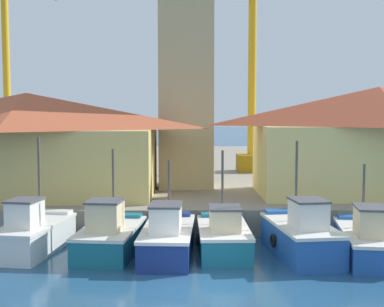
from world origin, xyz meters
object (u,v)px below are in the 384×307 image
object	(u,v)px
fishing_boat_left_inner	(168,237)
fishing_boat_far_left	(34,233)
fishing_boat_center	(301,236)
clock_tower	(186,38)
warehouse_left	(28,143)
warehouse_right	(378,140)
port_crane_near	(253,71)
fishing_boat_left_outer	(110,235)
port_crane_far	(9,77)
fishing_boat_mid_left	(223,236)
fishing_boat_mid_right	(366,239)
dock_worker_near_tower	(145,187)

from	to	relation	value
fishing_boat_left_inner	fishing_boat_far_left	bearing A→B (deg)	173.82
fishing_boat_center	clock_tower	xyz separation A→B (m)	(-4.36, 10.36, 8.74)
fishing_boat_far_left	warehouse_left	xyz separation A→B (m)	(-2.17, 6.74, 3.09)
warehouse_right	port_crane_near	size ratio (longest dim) A/B	0.69
fishing_boat_left_outer	fishing_boat_center	xyz separation A→B (m)	(7.29, -0.51, 0.09)
fishing_boat_left_inner	port_crane_far	xyz separation A→B (m)	(-13.45, 23.01, 7.38)
fishing_boat_center	port_crane_far	distance (m)	30.50
fishing_boat_center	port_crane_far	world-z (taller)	port_crane_far
fishing_boat_mid_left	warehouse_right	xyz separation A→B (m)	(8.35, 6.80, 3.34)
warehouse_left	fishing_boat_left_inner	bearing A→B (deg)	-44.62
fishing_boat_left_inner	fishing_boat_mid_left	world-z (taller)	fishing_boat_mid_left
warehouse_left	port_crane_near	distance (m)	17.14
fishing_boat_left_outer	fishing_boat_left_inner	size ratio (longest dim) A/B	0.91
fishing_boat_far_left	clock_tower	distance (m)	14.35
fishing_boat_center	warehouse_left	xyz separation A→B (m)	(-12.45, 7.42, 3.04)
clock_tower	warehouse_right	xyz separation A→B (m)	(9.81, -3.00, -5.53)
port_crane_near	fishing_boat_center	bearing A→B (deg)	-90.98
fishing_boat_left_outer	fishing_boat_center	distance (m)	7.31
fishing_boat_mid_right	warehouse_right	distance (m)	8.74
fishing_boat_mid_right	dock_worker_near_tower	bearing A→B (deg)	152.00
fishing_boat_mid_left	port_crane_far	xyz separation A→B (m)	(-15.60, 22.56, 7.44)
clock_tower	port_crane_far	xyz separation A→B (m)	(-14.14, 12.76, -1.44)
fishing_boat_center	warehouse_left	world-z (taller)	warehouse_left
fishing_boat_far_left	fishing_boat_left_inner	world-z (taller)	fishing_boat_far_left
fishing_boat_left_inner	dock_worker_near_tower	size ratio (longest dim) A/B	3.08
fishing_boat_far_left	port_crane_near	world-z (taller)	port_crane_near
warehouse_left	dock_worker_near_tower	bearing A→B (deg)	-25.40
warehouse_left	fishing_boat_far_left	bearing A→B (deg)	-72.16
fishing_boat_mid_right	clock_tower	xyz separation A→B (m)	(-6.78, 10.50, 8.85)
fishing_boat_far_left	warehouse_right	size ratio (longest dim) A/B	0.37
warehouse_right	clock_tower	bearing A→B (deg)	163.00
clock_tower	port_crane_near	bearing A→B (deg)	58.55
fishing_boat_left_inner	port_crane_far	size ratio (longest dim) A/B	0.27
fishing_boat_far_left	port_crane_far	size ratio (longest dim) A/B	0.25
fishing_boat_left_outer	clock_tower	size ratio (longest dim) A/B	0.26
fishing_boat_center	fishing_boat_left_inner	bearing A→B (deg)	178.66
clock_tower	fishing_boat_mid_right	bearing A→B (deg)	-57.13
fishing_boat_mid_right	warehouse_left	world-z (taller)	warehouse_left
fishing_boat_mid_right	warehouse_left	bearing A→B (deg)	153.07
fishing_boat_mid_left	dock_worker_near_tower	xyz separation A→B (m)	(-3.33, 3.90, 1.36)
warehouse_left	port_crane_far	bearing A→B (deg)	111.07
fishing_boat_left_outer	fishing_boat_center	bearing A→B (deg)	-4.02
fishing_boat_mid_left	fishing_boat_center	xyz separation A→B (m)	(2.90, -0.57, 0.13)
warehouse_left	port_crane_far	distance (m)	17.36
warehouse_left	port_crane_far	world-z (taller)	port_crane_far
fishing_boat_left_inner	fishing_boat_mid_left	distance (m)	2.19
warehouse_left	port_crane_near	bearing A→B (deg)	39.66
fishing_boat_mid_left	port_crane_far	bearing A→B (deg)	124.66
fishing_boat_left_inner	port_crane_near	distance (m)	20.12
port_crane_far	dock_worker_near_tower	xyz separation A→B (m)	(12.26, -18.66, -6.08)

